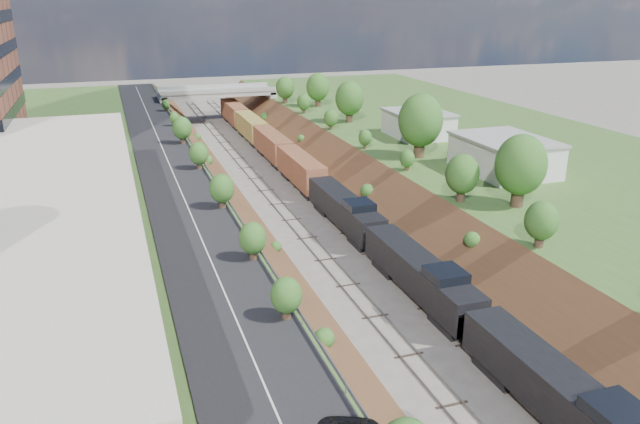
% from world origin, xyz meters
% --- Properties ---
extents(platform_left, '(44.00, 180.00, 5.00)m').
position_xyz_m(platform_left, '(-33.00, 60.00, 2.50)').
color(platform_left, '#3C5F27').
rests_on(platform_left, ground).
extents(platform_right, '(44.00, 180.00, 5.00)m').
position_xyz_m(platform_right, '(33.00, 60.00, 2.50)').
color(platform_right, '#3C5F27').
rests_on(platform_right, ground).
extents(embankment_left, '(10.00, 180.00, 10.00)m').
position_xyz_m(embankment_left, '(-11.00, 60.00, 0.00)').
color(embankment_left, brown).
rests_on(embankment_left, ground).
extents(embankment_right, '(10.00, 180.00, 10.00)m').
position_xyz_m(embankment_right, '(11.00, 60.00, 0.00)').
color(embankment_right, brown).
rests_on(embankment_right, ground).
extents(rail_left_track, '(1.58, 180.00, 0.18)m').
position_xyz_m(rail_left_track, '(-2.60, 60.00, 0.09)').
color(rail_left_track, gray).
rests_on(rail_left_track, ground).
extents(rail_right_track, '(1.58, 180.00, 0.18)m').
position_xyz_m(rail_right_track, '(2.60, 60.00, 0.09)').
color(rail_right_track, gray).
rests_on(rail_right_track, ground).
extents(road, '(8.00, 180.00, 0.10)m').
position_xyz_m(road, '(-15.50, 60.00, 5.05)').
color(road, black).
rests_on(road, platform_left).
extents(guardrail, '(0.10, 171.00, 0.70)m').
position_xyz_m(guardrail, '(-11.40, 59.80, 5.55)').
color(guardrail, '#99999E').
rests_on(guardrail, platform_left).
extents(commercial_building, '(14.30, 62.30, 7.00)m').
position_xyz_m(commercial_building, '(-28.00, 38.00, 8.51)').
color(commercial_building, maroon).
rests_on(commercial_building, platform_left).
extents(overpass, '(24.50, 8.30, 7.40)m').
position_xyz_m(overpass, '(0.00, 122.00, 4.92)').
color(overpass, gray).
rests_on(overpass, ground).
extents(white_building_near, '(9.00, 12.00, 4.00)m').
position_xyz_m(white_building_near, '(23.50, 52.00, 7.00)').
color(white_building_near, silver).
rests_on(white_building_near, platform_right).
extents(white_building_far, '(8.00, 10.00, 3.60)m').
position_xyz_m(white_building_far, '(23.00, 74.00, 6.80)').
color(white_building_far, silver).
rests_on(white_building_far, platform_right).
extents(tree_right_large, '(5.25, 5.25, 7.61)m').
position_xyz_m(tree_right_large, '(17.00, 40.00, 9.38)').
color(tree_right_large, '#473323').
rests_on(tree_right_large, platform_right).
extents(tree_left_crest, '(2.45, 2.45, 3.55)m').
position_xyz_m(tree_left_crest, '(-11.80, 20.00, 7.04)').
color(tree_left_crest, '#473323').
rests_on(tree_left_crest, platform_left).
extents(freight_train, '(2.97, 119.92, 4.55)m').
position_xyz_m(freight_train, '(2.60, 67.87, 2.53)').
color(freight_train, black).
rests_on(freight_train, ground).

